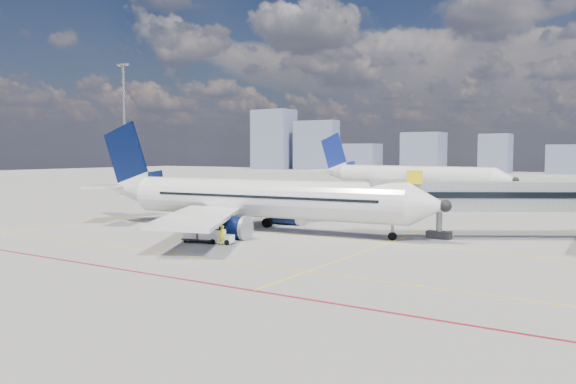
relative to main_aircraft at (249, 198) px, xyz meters
name	(u,v)px	position (x,y,z in m)	size (l,w,h in m)	color
ground	(204,242)	(1.16, -8.25, -3.22)	(420.00, 420.00, 0.00)	gray
apron_markings	(168,247)	(0.58, -12.16, -3.22)	(90.00, 35.12, 0.01)	yellow
jet_bridge	(524,198)	(24.67, 8.66, 0.52)	(23.55, 15.78, 6.30)	gray
floodlight_mast_nw	(124,124)	(-53.84, 31.74, 10.37)	(3.20, 0.61, 25.45)	gray
distant_skyline	(548,143)	(4.13, 181.75, 8.35)	(250.82, 14.11, 30.22)	slate
main_aircraft	(249,198)	(0.00, 0.00, 0.00)	(39.63, 34.49, 11.58)	white
second_aircraft	(405,177)	(-4.67, 56.84, 0.00)	(42.60, 36.70, 12.56)	white
baggage_tug	(221,237)	(3.18, -8.36, -2.60)	(2.03, 1.45, 1.30)	white
cargo_dolly	(201,232)	(1.09, -8.63, -2.28)	(3.35, 2.06, 1.71)	black
belt_loader	(175,222)	(-7.59, -2.72, -2.61)	(5.89, 2.17, 2.37)	black
ramp_worker	(223,235)	(3.69, -8.80, -2.37)	(0.62, 0.41, 1.69)	yellow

